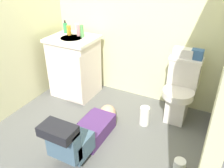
% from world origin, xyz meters
% --- Properties ---
extents(ground_plane, '(2.72, 2.91, 0.04)m').
position_xyz_m(ground_plane, '(0.00, 0.00, -0.02)').
color(ground_plane, '#5E5F5B').
extents(wall_back, '(2.38, 0.08, 2.40)m').
position_xyz_m(wall_back, '(0.00, 0.99, 1.20)').
color(wall_back, beige).
rests_on(wall_back, ground_plane).
extents(wall_left, '(0.08, 1.91, 2.40)m').
position_xyz_m(wall_left, '(-1.15, 0.00, 1.20)').
color(wall_left, beige).
rests_on(wall_left, ground_plane).
extents(toilet, '(0.36, 0.46, 0.75)m').
position_xyz_m(toilet, '(0.73, 0.69, 0.37)').
color(toilet, silver).
rests_on(toilet, ground_plane).
extents(vanity_cabinet, '(0.60, 0.53, 0.82)m').
position_xyz_m(vanity_cabinet, '(-0.68, 0.60, 0.42)').
color(vanity_cabinet, silver).
rests_on(vanity_cabinet, ground_plane).
extents(faucet, '(0.02, 0.02, 0.10)m').
position_xyz_m(faucet, '(-0.69, 0.75, 0.87)').
color(faucet, silver).
rests_on(faucet, vanity_cabinet).
extents(person_plumber, '(0.39, 1.06, 0.52)m').
position_xyz_m(person_plumber, '(0.00, -0.25, 0.18)').
color(person_plumber, '#512D6B').
rests_on(person_plumber, ground_plane).
extents(tissue_box, '(0.22, 0.11, 0.10)m').
position_xyz_m(tissue_box, '(0.68, 0.78, 0.80)').
color(tissue_box, silver).
rests_on(tissue_box, toilet).
extents(toiletry_bag, '(0.12, 0.09, 0.11)m').
position_xyz_m(toiletry_bag, '(0.83, 0.78, 0.81)').
color(toiletry_bag, '#33598C').
rests_on(toiletry_bag, toilet).
extents(soap_dispenser, '(0.06, 0.06, 0.17)m').
position_xyz_m(soap_dispenser, '(-0.88, 0.73, 0.89)').
color(soap_dispenser, green).
rests_on(soap_dispenser, vanity_cabinet).
extents(bottle_amber, '(0.05, 0.05, 0.12)m').
position_xyz_m(bottle_amber, '(-0.78, 0.67, 0.88)').
color(bottle_amber, gold).
rests_on(bottle_amber, vanity_cabinet).
extents(bottle_white, '(0.06, 0.06, 0.14)m').
position_xyz_m(bottle_white, '(-0.71, 0.76, 0.89)').
color(bottle_white, white).
rests_on(bottle_white, vanity_cabinet).
extents(bottle_pink, '(0.05, 0.05, 0.15)m').
position_xyz_m(bottle_pink, '(-0.65, 0.69, 0.89)').
color(bottle_pink, pink).
rests_on(bottle_pink, vanity_cabinet).
extents(bottle_green, '(0.04, 0.04, 0.16)m').
position_xyz_m(bottle_green, '(-0.57, 0.67, 0.90)').
color(bottle_green, '#519851').
rests_on(bottle_green, vanity_cabinet).
extents(paper_towel_roll, '(0.11, 0.11, 0.23)m').
position_xyz_m(paper_towel_roll, '(0.43, 0.37, 0.12)').
color(paper_towel_roll, white).
rests_on(paper_towel_roll, ground_plane).
extents(toilet_paper_roll, '(0.11, 0.11, 0.10)m').
position_xyz_m(toilet_paper_roll, '(0.95, -0.10, 0.05)').
color(toilet_paper_roll, white).
rests_on(toilet_paper_roll, ground_plane).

